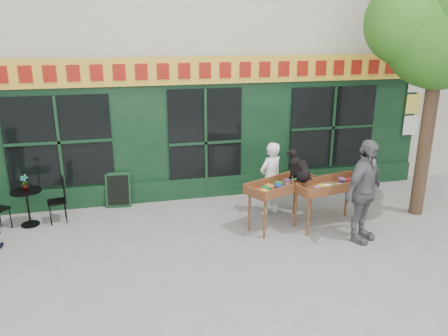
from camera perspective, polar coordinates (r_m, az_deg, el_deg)
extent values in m
plane|color=slate|center=(8.50, 0.75, -9.33)|extent=(80.00, 80.00, 0.00)
cube|color=black|center=(10.20, -2.56, 4.83)|extent=(11.00, 0.16, 3.20)
cube|color=gold|center=(9.86, -2.53, 12.64)|extent=(11.00, 0.06, 0.60)
cube|color=maroon|center=(9.82, -2.49, 12.62)|extent=(9.60, 0.03, 0.34)
cube|color=black|center=(10.49, -2.35, -2.50)|extent=(11.00, 0.10, 0.50)
cube|color=black|center=(10.16, -2.43, 3.34)|extent=(1.70, 0.05, 2.50)
cube|color=black|center=(10.03, -20.72, 3.18)|extent=(2.20, 0.05, 2.00)
cube|color=black|center=(11.16, 13.97, 5.18)|extent=(2.20, 0.05, 2.00)
cube|color=silver|center=(12.31, 23.19, 5.17)|extent=(0.42, 0.02, 0.50)
cube|color=#E5D14C|center=(12.21, 23.50, 7.68)|extent=(0.42, 0.02, 0.50)
cube|color=silver|center=(12.14, 23.82, 10.23)|extent=(0.42, 0.02, 0.50)
cylinder|color=#382619|center=(10.04, 24.94, 4.16)|extent=(0.28, 0.28, 3.60)
sphere|color=#245C15|center=(9.83, 26.49, 15.55)|extent=(2.20, 2.20, 2.20)
sphere|color=#245C15|center=(9.62, 22.99, 17.17)|extent=(1.70, 1.70, 1.70)
sphere|color=#245C15|center=(10.14, 23.35, 19.37)|extent=(1.60, 1.60, 1.60)
cylinder|color=brown|center=(8.42, 5.32, -6.67)|extent=(0.05, 0.05, 0.80)
cylinder|color=brown|center=(9.30, 11.17, -4.53)|extent=(0.05, 0.05, 0.80)
cylinder|color=brown|center=(8.72, 3.33, -5.75)|extent=(0.05, 0.05, 0.80)
cylinder|color=brown|center=(9.57, 9.18, -3.77)|extent=(0.05, 0.05, 0.80)
cube|color=brown|center=(8.84, 7.49, -2.62)|extent=(1.60, 1.16, 0.05)
cube|color=brown|center=(8.62, 8.88, -2.63)|extent=(1.38, 0.67, 0.18)
cube|color=brown|center=(9.00, 6.19, -1.65)|extent=(1.38, 0.67, 0.18)
cube|color=brown|center=(8.82, 7.50, -2.25)|extent=(1.35, 0.91, 0.06)
imported|color=white|center=(9.42, 6.09, -1.40)|extent=(0.69, 0.59, 1.60)
cylinder|color=brown|center=(8.65, 10.96, -6.26)|extent=(0.05, 0.05, 0.80)
cylinder|color=brown|center=(9.43, 17.40, -4.71)|extent=(0.05, 0.05, 0.80)
cylinder|color=brown|center=(8.98, 9.32, -5.26)|extent=(0.05, 0.05, 0.80)
cylinder|color=brown|center=(9.73, 15.67, -3.86)|extent=(0.05, 0.05, 0.80)
cube|color=brown|center=(9.03, 13.65, -2.53)|extent=(1.59, 0.87, 0.05)
cube|color=brown|center=(8.80, 14.85, -2.62)|extent=(1.48, 0.35, 0.18)
cube|color=brown|center=(9.22, 12.57, -1.51)|extent=(1.48, 0.35, 0.18)
cube|color=brown|center=(9.01, 13.68, -2.17)|extent=(1.35, 0.66, 0.06)
imported|color=#57575C|center=(8.51, 17.79, -2.94)|extent=(1.24, 1.02, 1.98)
cylinder|color=black|center=(9.92, -23.94, -6.73)|extent=(0.36, 0.36, 0.03)
cylinder|color=black|center=(9.79, -24.19, -4.80)|extent=(0.04, 0.04, 0.72)
cylinder|color=black|center=(9.66, -24.47, -2.77)|extent=(0.60, 0.60, 0.03)
cylinder|color=black|center=(9.86, -26.09, -5.91)|extent=(0.02, 0.02, 0.44)
cylinder|color=black|center=(10.08, -27.25, -5.59)|extent=(0.02, 0.02, 0.44)
cube|color=black|center=(9.71, -21.01, -4.13)|extent=(0.42, 0.42, 0.03)
cube|color=black|center=(9.63, -20.17, -2.62)|extent=(0.09, 0.36, 0.50)
cylinder|color=black|center=(9.94, -21.78, -5.17)|extent=(0.02, 0.02, 0.44)
cylinder|color=black|center=(9.66, -21.71, -5.81)|extent=(0.02, 0.02, 0.44)
cylinder|color=black|center=(9.94, -20.05, -4.96)|extent=(0.02, 0.02, 0.44)
cylinder|color=black|center=(9.66, -19.93, -5.60)|extent=(0.02, 0.02, 0.44)
imported|color=gray|center=(9.61, -24.60, -1.75)|extent=(0.21, 0.17, 0.33)
cube|color=black|center=(10.15, -13.66, -2.79)|extent=(0.58, 0.25, 0.79)
cube|color=black|center=(10.14, -13.66, -2.83)|extent=(0.48, 0.22, 0.65)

